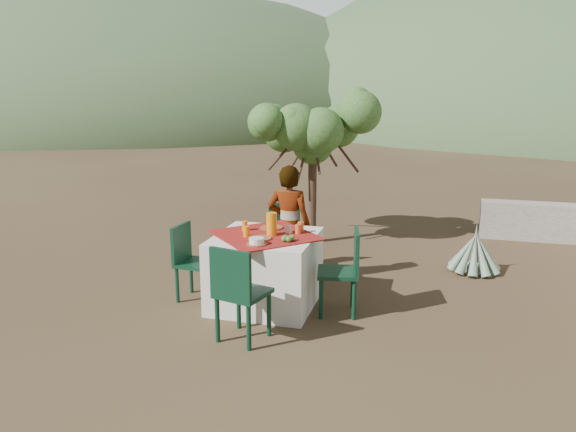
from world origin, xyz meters
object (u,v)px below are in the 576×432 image
(shrub_tree, at_px, (318,138))
(juice_pitcher, at_px, (272,224))
(person, at_px, (289,225))
(table, at_px, (265,270))
(chair_left, at_px, (190,258))
(agave, at_px, (475,253))
(chair_far, at_px, (284,234))
(chair_right, at_px, (345,268))
(chair_near, at_px, (238,290))

(shrub_tree, relative_size, juice_pitcher, 8.22)
(person, height_order, juice_pitcher, person)
(table, distance_m, chair_left, 0.83)
(person, xyz_separation_m, agave, (2.11, 0.99, -0.46))
(table, xyz_separation_m, shrub_tree, (0.01, 2.49, 1.15))
(table, distance_m, chair_far, 1.10)
(chair_right, xyz_separation_m, shrub_tree, (-0.84, 2.50, 1.04))
(table, height_order, chair_right, chair_right)
(chair_left, relative_size, chair_right, 0.94)
(table, xyz_separation_m, chair_near, (0.04, -0.92, 0.12))
(chair_right, bearing_deg, chair_near, -52.75)
(shrub_tree, bearing_deg, table, -90.14)
(chair_far, xyz_separation_m, agave, (2.28, 0.58, -0.23))
(chair_right, xyz_separation_m, juice_pitcher, (-0.77, 0.02, 0.40))
(chair_near, relative_size, agave, 1.30)
(chair_near, xyz_separation_m, agave, (2.14, 2.60, -0.27))
(chair_near, bearing_deg, chair_right, -117.46)
(chair_near, height_order, chair_left, chair_near)
(table, relative_size, agave, 1.88)
(chair_right, relative_size, shrub_tree, 0.45)
(chair_left, xyz_separation_m, juice_pitcher, (0.90, 0.06, 0.42))
(agave, bearing_deg, chair_right, -128.17)
(chair_left, height_order, shrub_tree, shrub_tree)
(table, height_order, person, person)
(chair_near, relative_size, person, 0.65)
(table, bearing_deg, chair_near, -87.74)
(chair_left, xyz_separation_m, person, (0.90, 0.74, 0.24))
(chair_right, bearing_deg, chair_far, -150.63)
(table, height_order, chair_far, chair_far)
(agave, height_order, juice_pitcher, juice_pitcher)
(shrub_tree, bearing_deg, chair_near, -89.49)
(chair_right, xyz_separation_m, agave, (1.33, 1.70, -0.25))
(chair_near, xyz_separation_m, person, (0.03, 1.61, 0.20))
(chair_left, height_order, chair_right, chair_right)
(chair_far, bearing_deg, chair_right, -63.25)
(chair_left, bearing_deg, agave, -56.18)
(person, bearing_deg, table, 87.34)
(table, relative_size, juice_pitcher, 5.53)
(table, relative_size, person, 0.93)
(chair_right, bearing_deg, person, -143.29)
(chair_near, distance_m, shrub_tree, 3.56)
(chair_left, distance_m, person, 1.19)
(chair_near, distance_m, chair_right, 1.21)
(shrub_tree, bearing_deg, chair_far, -94.50)
(chair_near, xyz_separation_m, juice_pitcher, (0.04, 0.92, 0.38))
(chair_near, bearing_deg, chair_far, -71.75)
(table, bearing_deg, chair_left, -176.00)
(person, xyz_separation_m, juice_pitcher, (0.00, -0.69, 0.18))
(juice_pitcher, bearing_deg, chair_left, -176.45)
(chair_near, height_order, person, person)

